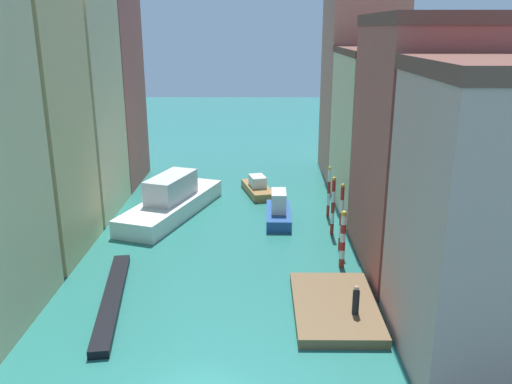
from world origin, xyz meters
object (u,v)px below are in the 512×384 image
mooring_pole_0 (343,238)px  motorboat_1 (279,211)px  gondola_black (112,299)px  mooring_pole_2 (333,205)px  waterfront_dock (335,307)px  motorboat_0 (257,188)px  person_on_dock (356,301)px  mooring_pole_1 (341,217)px  vaporetto_white (172,201)px  mooring_pole_3 (329,191)px

mooring_pole_0 → motorboat_1: bearing=114.1°
mooring_pole_0 → gondola_black: 14.56m
mooring_pole_0 → gondola_black: mooring_pole_0 is taller
gondola_black → mooring_pole_2: bearing=37.4°
waterfront_dock → motorboat_0: 21.90m
person_on_dock → motorboat_0: 23.22m
person_on_dock → gondola_black: 13.54m
mooring_pole_1 → person_on_dock: bearing=-93.5°
waterfront_dock → motorboat_0: motorboat_0 is taller
motorboat_0 → person_on_dock: bearing=-76.9°
mooring_pole_2 → waterfront_dock: bearing=-96.6°
waterfront_dock → person_on_dock: bearing=-51.8°
mooring_pole_0 → mooring_pole_2: bearing=88.9°
person_on_dock → motorboat_0: bearing=103.1°
person_on_dock → vaporetto_white: vaporetto_white is taller
vaporetto_white → gondola_black: size_ratio=1.19×
gondola_black → motorboat_0: bearing=68.5°
mooring_pole_1 → vaporetto_white: bearing=150.5°
mooring_pole_3 → motorboat_0: (-5.82, 6.25, -1.59)m
person_on_dock → mooring_pole_0: bearing=87.5°
mooring_pole_2 → motorboat_0: size_ratio=0.77×
waterfront_dock → mooring_pole_0: (1.20, 5.66, 1.72)m
person_on_dock → mooring_pole_2: mooring_pole_2 is taller
waterfront_dock → mooring_pole_1: mooring_pole_1 is taller
mooring_pole_1 → mooring_pole_3: mooring_pole_1 is taller
motorboat_1 → waterfront_dock: bearing=-79.6°
mooring_pole_3 → waterfront_dock: bearing=-95.6°
mooring_pole_0 → motorboat_0: 16.80m
mooring_pole_2 → gondola_black: (-13.75, -10.51, -2.05)m
motorboat_1 → mooring_pole_2: bearing=-35.3°
mooring_pole_2 → motorboat_0: mooring_pole_2 is taller
mooring_pole_0 → motorboat_0: mooring_pole_0 is taller
mooring_pole_2 → motorboat_0: (-5.65, 10.07, -1.70)m
mooring_pole_0 → gondola_black: size_ratio=0.35×
waterfront_dock → motorboat_0: size_ratio=1.26×
mooring_pole_2 → person_on_dock: bearing=-91.9°
waterfront_dock → mooring_pole_2: bearing=83.4°
mooring_pole_3 → gondola_black: 20.07m
mooring_pole_2 → motorboat_1: (-3.92, 2.78, -1.44)m
mooring_pole_3 → vaporetto_white: 12.94m
mooring_pole_1 → motorboat_0: bearing=114.1°
vaporetto_white → motorboat_0: vaporetto_white is taller
mooring_pole_0 → mooring_pole_1: bearing=84.0°
mooring_pole_0 → mooring_pole_3: size_ratio=0.91×
motorboat_0 → vaporetto_white: bearing=-140.8°
mooring_pole_0 → mooring_pole_2: (0.11, 5.74, 0.29)m
motorboat_1 → mooring_pole_3: bearing=14.2°
person_on_dock → mooring_pole_0: (0.30, 6.81, 0.71)m
mooring_pole_2 → gondola_black: mooring_pole_2 is taller
person_on_dock → mooring_pole_1: size_ratio=0.33×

